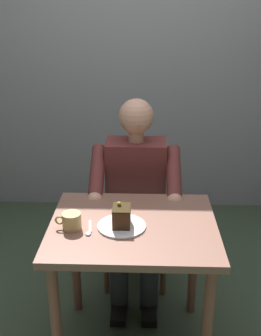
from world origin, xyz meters
The scene contains 8 objects.
cafe_rear_panel centered at (0.00, -1.75, 1.50)m, with size 6.40×0.12×3.00m, color #A09EAA.
dining_table centered at (0.00, 0.00, 0.63)m, with size 0.81×0.67×0.75m.
chair centered at (0.00, -0.68, 0.51)m, with size 0.42×0.42×0.92m.
seated_person centered at (0.00, -0.51, 0.65)m, with size 0.53×0.58×1.23m.
dessert_plate centered at (0.05, 0.03, 0.76)m, with size 0.23×0.23×0.01m, color white.
cake_slice centered at (0.05, 0.03, 0.81)m, with size 0.08×0.11×0.12m.
coffee_cup centered at (0.29, 0.05, 0.79)m, with size 0.12×0.09×0.08m.
dessert_spoon centered at (0.20, 0.07, 0.76)m, with size 0.03×0.14×0.01m.
Camera 1 is at (-0.05, 1.74, 1.75)m, focal length 44.24 mm.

